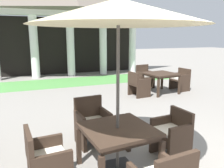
% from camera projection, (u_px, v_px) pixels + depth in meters
% --- Properties ---
extents(background_pavilion, '(8.27, 3.03, 4.63)m').
position_uv_depth(background_pavilion, '(69.00, 5.00, 11.29)').
color(background_pavilion, white).
rests_on(background_pavilion, ground).
extents(lawn_strip, '(10.07, 2.11, 0.01)m').
position_uv_depth(lawn_strip, '(79.00, 81.00, 10.44)').
color(lawn_strip, '#519347').
rests_on(lawn_strip, ground).
extents(patio_table_near_foreground, '(1.11, 1.11, 0.74)m').
position_uv_depth(patio_table_near_foreground, '(161.00, 76.00, 8.22)').
color(patio_table_near_foreground, '#38281E').
rests_on(patio_table_near_foreground, ground).
extents(patio_chair_near_foreground_east, '(0.56, 0.68, 0.83)m').
position_uv_depth(patio_chair_near_foreground_east, '(180.00, 80.00, 8.71)').
color(patio_chair_near_foreground_east, '#38281E').
rests_on(patio_chair_near_foreground_east, ground).
extents(patio_chair_near_foreground_north, '(0.64, 0.56, 0.91)m').
position_uv_depth(patio_chair_near_foreground_north, '(145.00, 77.00, 9.11)').
color(patio_chair_near_foreground_north, '#38281E').
rests_on(patio_chair_near_foreground_north, ground).
extents(patio_chair_near_foreground_west, '(0.62, 0.67, 0.85)m').
position_uv_depth(patio_chair_near_foreground_west, '(138.00, 84.00, 7.83)').
color(patio_chair_near_foreground_west, '#38281E').
rests_on(patio_chair_near_foreground_west, ground).
extents(patio_table_mid_right, '(1.08, 1.08, 0.72)m').
position_uv_depth(patio_table_mid_right, '(118.00, 133.00, 3.40)').
color(patio_table_mid_right, '#38281E').
rests_on(patio_table_mid_right, ground).
extents(patio_umbrella_mid_right, '(2.42, 2.42, 2.60)m').
position_uv_depth(patio_umbrella_mid_right, '(118.00, 13.00, 3.04)').
color(patio_umbrella_mid_right, '#2D2D2D').
rests_on(patio_umbrella_mid_right, ground).
extents(patio_chair_mid_right_east, '(0.54, 0.59, 0.82)m').
position_uv_depth(patio_chair_mid_right_east, '(172.00, 134.00, 3.90)').
color(patio_chair_mid_right_east, '#38281E').
rests_on(patio_chair_mid_right_east, ground).
extents(patio_chair_mid_right_west, '(0.55, 0.63, 0.89)m').
position_uv_depth(patio_chair_mid_right_west, '(46.00, 163.00, 2.98)').
color(patio_chair_mid_right_west, '#38281E').
rests_on(patio_chair_mid_right_west, ground).
extents(patio_chair_mid_right_north, '(0.63, 0.60, 0.89)m').
position_uv_depth(patio_chair_mid_right_north, '(92.00, 123.00, 4.38)').
color(patio_chair_mid_right_north, '#38281E').
rests_on(patio_chair_mid_right_north, ground).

